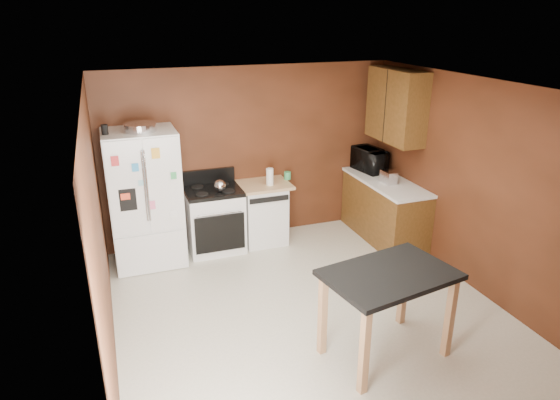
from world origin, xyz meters
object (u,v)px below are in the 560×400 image
roasting_pan (140,127)px  gas_range (214,219)px  green_canister (287,176)px  dishwasher (263,212)px  kettle (220,186)px  toaster (389,177)px  paper_towel (270,177)px  refrigerator (145,199)px  microwave (370,161)px  island (389,286)px  pen_cup (105,130)px

roasting_pan → gas_range: (0.88, 0.10, -1.39)m
gas_range → green_canister: bearing=4.8°
gas_range → dishwasher: bearing=1.9°
kettle → toaster: toaster is taller
paper_towel → refrigerator: (-1.72, -0.00, -0.11)m
microwave → gas_range: bearing=81.6°
toaster → refrigerator: 3.35m
paper_towel → refrigerator: bearing=-179.9°
microwave → dishwasher: microwave is taller
paper_towel → dishwasher: paper_towel is taller
toaster → gas_range: bearing=164.9°
kettle → toaster: size_ratio=0.70×
gas_range → kettle: bearing=-60.0°
toaster → island: size_ratio=0.18×
pen_cup → kettle: pen_cup is taller
refrigerator → green_canister: bearing=4.4°
kettle → toaster: (2.33, -0.45, 0.00)m
dishwasher → microwave: bearing=0.3°
paper_towel → gas_range: paper_towel is taller
gas_range → island: gas_range is taller
paper_towel → dishwasher: bearing=136.2°
island → gas_range: bearing=110.0°
microwave → roasting_pan: bearing=83.1°
microwave → refrigerator: bearing=82.4°
gas_range → dishwasher: 0.72m
paper_towel → island: paper_towel is taller
kettle → microwave: 2.37m
paper_towel → gas_range: bearing=175.9°
roasting_pan → pen_cup: (-0.41, -0.03, 0.01)m
paper_towel → gas_range: 0.98m
refrigerator → island: 3.41m
refrigerator → island: (1.95, -2.79, -0.13)m
green_canister → dishwasher: green_canister is taller
toaster → gas_range: gas_range is taller
pen_cup → dishwasher: (2.02, 0.16, -1.41)m
paper_towel → dishwasher: 0.57m
dishwasher → pen_cup: bearing=-175.4°
kettle → gas_range: (-0.07, 0.13, -0.52)m
toaster → refrigerator: (-3.31, 0.52, -0.09)m
kettle → gas_range: size_ratio=0.15×
kettle → toaster: bearing=-11.0°
green_canister → gas_range: size_ratio=0.10×
pen_cup → green_canister: (2.43, 0.23, -0.91)m
pen_cup → green_canister: size_ratio=1.09×
green_canister → toaster: 1.44m
dishwasher → refrigerator: bearing=-177.0°
roasting_pan → pen_cup: size_ratio=3.30×
roasting_pan → pen_cup: 0.42m
pen_cup → kettle: (1.37, 0.01, -0.88)m
toaster → refrigerator: bearing=169.5°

